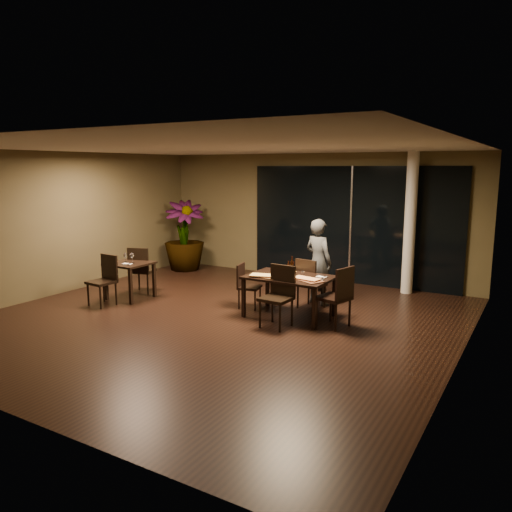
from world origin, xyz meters
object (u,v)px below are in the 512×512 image
object	(u,v)px
chair_main_left	(246,283)
chair_side_far	(141,268)
side_table	(130,269)
bottle_c	(292,266)
chair_main_far	(309,281)
potted_plant	(184,236)
bottle_b	(291,268)
chair_main_right	(338,294)
chair_side_near	(105,277)
main_table	(289,280)
chair_main_near	(279,293)
bottle_a	(288,268)
diner	(318,262)

from	to	relation	value
chair_main_left	chair_side_far	distance (m)	2.51
side_table	chair_main_left	world-z (taller)	chair_main_left
chair_side_far	bottle_c	xyz separation A→B (m)	(3.50, 0.18, 0.36)
chair_main_far	potted_plant	size ratio (longest dim) A/B	0.53
chair_main_far	bottle_b	bearing A→B (deg)	91.02
chair_main_right	chair_side_near	distance (m)	4.57
main_table	chair_main_near	bearing A→B (deg)	-81.10
chair_main_left	bottle_a	xyz separation A→B (m)	(0.96, -0.10, 0.41)
chair_main_left	diner	xyz separation A→B (m)	(1.09, 0.95, 0.37)
main_table	chair_main_far	distance (m)	0.66
side_table	bottle_b	distance (m)	3.47
chair_side_near	diner	xyz separation A→B (m)	(3.57, 2.18, 0.30)
chair_main_near	chair_main_left	size ratio (longest dim) A/B	1.22
chair_side_far	potted_plant	xyz separation A→B (m)	(-0.77, 2.45, 0.35)
chair_main_near	potted_plant	size ratio (longest dim) A/B	0.57
chair_main_left	diner	distance (m)	1.49
chair_main_far	potted_plant	bearing A→B (deg)	-12.40
chair_main_far	side_table	bearing A→B (deg)	27.28
chair_main_right	chair_side_far	distance (m)	4.48
side_table	bottle_b	bearing A→B (deg)	9.26
diner	chair_side_near	bearing A→B (deg)	49.96
potted_plant	bottle_a	world-z (taller)	potted_plant
chair_main_left	chair_main_right	bearing A→B (deg)	-110.40
side_table	bottle_a	size ratio (longest dim) A/B	2.94
chair_main_near	chair_side_near	size ratio (longest dim) A/B	1.06
potted_plant	bottle_c	world-z (taller)	potted_plant
chair_main_far	chair_main_left	bearing A→B (deg)	34.56
diner	bottle_a	world-z (taller)	diner
chair_main_far	chair_main_near	bearing A→B (deg)	98.65
chair_main_far	chair_main_right	xyz separation A→B (m)	(0.89, -0.78, 0.04)
chair_main_near	potted_plant	bearing A→B (deg)	149.80
side_table	diner	world-z (taller)	diner
side_table	bottle_b	xyz separation A→B (m)	(3.41, 0.56, 0.26)
chair_main_near	potted_plant	xyz separation A→B (m)	(-4.35, 2.92, 0.33)
main_table	chair_side_near	xyz separation A→B (m)	(-3.48, -1.10, -0.13)
chair_side_near	chair_main_right	bearing A→B (deg)	16.57
chair_side_near	bottle_c	size ratio (longest dim) A/B	2.82
diner	side_table	bearing A→B (deg)	42.90
chair_side_near	bottle_b	distance (m)	3.69
chair_main_near	chair_side_far	distance (m)	3.61
side_table	chair_main_right	distance (m)	4.40
bottle_a	bottle_c	bearing A→B (deg)	61.61
main_table	diner	bearing A→B (deg)	84.97
chair_main_near	chair_side_near	world-z (taller)	chair_main_near
main_table	chair_main_near	xyz separation A→B (m)	(0.09, -0.55, -0.10)
chair_main_far	chair_side_far	bearing A→B (deg)	20.63
chair_main_right	diner	distance (m)	1.53
chair_main_near	bottle_a	size ratio (longest dim) A/B	3.81
chair_main_right	bottle_a	distance (m)	1.08
chair_main_right	diner	world-z (taller)	diner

